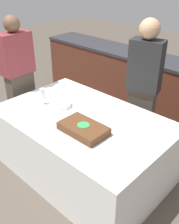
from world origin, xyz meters
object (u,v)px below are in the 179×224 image
cake (83,129)px  wine_glass (43,94)px  person_seated_left (19,79)px  plate_stack (61,104)px  person_cutting_cake (143,87)px

cake → wine_glass: 0.72m
cake → person_seated_left: 1.33m
wine_glass → plate_stack: bearing=29.6°
wine_glass → person_cutting_cake: (0.71, 0.90, 0.01)m
plate_stack → person_seated_left: (-0.78, -0.00, 0.08)m
cake → person_cutting_cake: size_ratio=0.30×
cake → person_cutting_cake: 0.99m
wine_glass → person_cutting_cake: bearing=51.5°
person_cutting_cake → person_seated_left: bearing=17.5°
cake → person_seated_left: (-1.32, 0.19, 0.06)m
cake → wine_glass: bearing=172.8°
person_cutting_cake → person_seated_left: size_ratio=1.02×
wine_glass → person_seated_left: size_ratio=0.12×
person_cutting_cake → plate_stack: bearing=42.1°
cake → person_cutting_cake: bearing=90.0°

